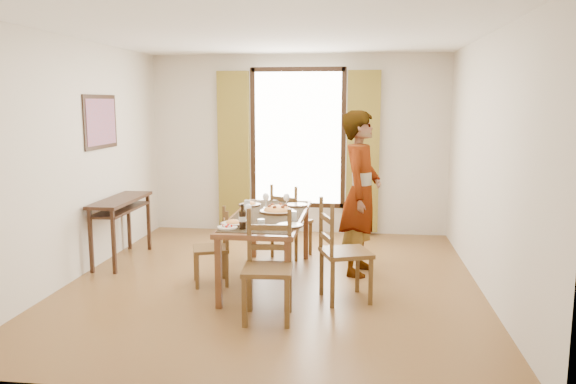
# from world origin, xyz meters

# --- Properties ---
(ground) EXTENTS (5.00, 5.00, 0.00)m
(ground) POSITION_xyz_m (0.00, 0.00, 0.00)
(ground) COLOR brown
(ground) RESTS_ON ground
(room_shell) EXTENTS (4.60, 5.10, 2.74)m
(room_shell) POSITION_xyz_m (-0.00, 0.13, 1.54)
(room_shell) COLOR beige
(room_shell) RESTS_ON ground
(console_table) EXTENTS (0.38, 1.20, 0.80)m
(console_table) POSITION_xyz_m (-2.03, 0.60, 0.68)
(console_table) COLOR #331E11
(console_table) RESTS_ON ground
(dining_table) EXTENTS (0.80, 1.97, 0.76)m
(dining_table) POSITION_xyz_m (-0.07, 0.04, 0.69)
(dining_table) COLOR brown
(dining_table) RESTS_ON ground
(chair_west) EXTENTS (0.47, 0.47, 0.84)m
(chair_west) POSITION_xyz_m (-0.65, -0.15, 0.39)
(chair_west) COLOR brown
(chair_west) RESTS_ON ground
(chair_north) EXTENTS (0.56, 0.56, 0.96)m
(chair_north) POSITION_xyz_m (0.06, 1.05, 0.44)
(chair_north) COLOR brown
(chair_north) RESTS_ON ground
(chair_south) EXTENTS (0.47, 0.47, 1.01)m
(chair_south) POSITION_xyz_m (0.11, -1.07, 0.47)
(chair_south) COLOR brown
(chair_south) RESTS_ON ground
(chair_east) EXTENTS (0.59, 0.59, 1.04)m
(chair_east) POSITION_xyz_m (0.78, -0.49, 0.48)
(chair_east) COLOR brown
(chair_east) RESTS_ON ground
(man) EXTENTS (0.90, 0.77, 1.90)m
(man) POSITION_xyz_m (0.95, 0.46, 0.95)
(man) COLOR gray
(man) RESTS_ON ground
(plate_sw) EXTENTS (0.27, 0.27, 0.05)m
(plate_sw) POSITION_xyz_m (-0.34, -0.51, 0.78)
(plate_sw) COLOR silver
(plate_sw) RESTS_ON dining_table
(plate_se) EXTENTS (0.27, 0.27, 0.05)m
(plate_se) POSITION_xyz_m (0.24, -0.52, 0.78)
(plate_se) COLOR silver
(plate_se) RESTS_ON dining_table
(plate_nw) EXTENTS (0.27, 0.27, 0.05)m
(plate_nw) POSITION_xyz_m (-0.38, 0.56, 0.78)
(plate_nw) COLOR silver
(plate_nw) RESTS_ON dining_table
(plate_ne) EXTENTS (0.27, 0.27, 0.05)m
(plate_ne) POSITION_xyz_m (0.19, 0.62, 0.78)
(plate_ne) COLOR silver
(plate_ne) RESTS_ON dining_table
(pasta_platter) EXTENTS (0.40, 0.40, 0.10)m
(pasta_platter) POSITION_xyz_m (0.02, 0.17, 0.81)
(pasta_platter) COLOR #BF3D18
(pasta_platter) RESTS_ON dining_table
(caprese_plate) EXTENTS (0.20, 0.20, 0.04)m
(caprese_plate) POSITION_xyz_m (-0.36, -0.68, 0.78)
(caprese_plate) COLOR silver
(caprese_plate) RESTS_ON dining_table
(wine_glass_a) EXTENTS (0.08, 0.08, 0.18)m
(wine_glass_a) POSITION_xyz_m (-0.22, -0.30, 0.85)
(wine_glass_a) COLOR white
(wine_glass_a) RESTS_ON dining_table
(wine_glass_b) EXTENTS (0.08, 0.08, 0.18)m
(wine_glass_b) POSITION_xyz_m (0.09, 0.41, 0.85)
(wine_glass_b) COLOR white
(wine_glass_b) RESTS_ON dining_table
(wine_glass_c) EXTENTS (0.08, 0.08, 0.18)m
(wine_glass_c) POSITION_xyz_m (-0.15, 0.42, 0.85)
(wine_glass_c) COLOR white
(wine_glass_c) RESTS_ON dining_table
(tumbler_a) EXTENTS (0.07, 0.07, 0.10)m
(tumbler_a) POSITION_xyz_m (0.25, -0.23, 0.81)
(tumbler_a) COLOR silver
(tumbler_a) RESTS_ON dining_table
(tumbler_b) EXTENTS (0.07, 0.07, 0.10)m
(tumbler_b) POSITION_xyz_m (-0.37, 0.37, 0.81)
(tumbler_b) COLOR silver
(tumbler_b) RESTS_ON dining_table
(tumbler_c) EXTENTS (0.07, 0.07, 0.10)m
(tumbler_c) POSITION_xyz_m (-0.02, -0.68, 0.81)
(tumbler_c) COLOR silver
(tumbler_c) RESTS_ON dining_table
(wine_bottle) EXTENTS (0.07, 0.07, 0.25)m
(wine_bottle) POSITION_xyz_m (-0.20, -0.69, 0.88)
(wine_bottle) COLOR black
(wine_bottle) RESTS_ON dining_table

